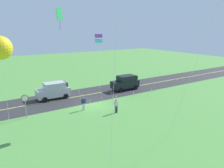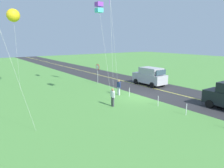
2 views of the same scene
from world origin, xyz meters
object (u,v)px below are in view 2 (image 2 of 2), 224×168
(stop_sign, at_px, (98,70))
(kite_yellow_high, at_px, (13,15))
(kite_blue_mid, at_px, (99,8))
(person_adult_near, at_px, (119,87))
(car_suv_foreground, at_px, (150,76))
(person_adult_companion, at_px, (113,97))

(stop_sign, height_order, kite_yellow_high, kite_yellow_high)
(kite_blue_mid, distance_m, kite_yellow_high, 10.69)
(stop_sign, xyz_separation_m, person_adult_near, (-6.18, 1.29, -0.94))
(person_adult_near, bearing_deg, stop_sign, 52.71)
(kite_blue_mid, bearing_deg, car_suv_foreground, -75.73)
(kite_yellow_high, bearing_deg, car_suv_foreground, -117.28)
(person_adult_companion, bearing_deg, kite_yellow_high, -38.92)
(car_suv_foreground, xyz_separation_m, kite_blue_mid, (-2.25, 8.86, 7.20))
(kite_yellow_high, bearing_deg, kite_blue_mid, -151.85)
(person_adult_companion, distance_m, kite_yellow_high, 14.56)
(person_adult_near, relative_size, kite_yellow_high, 0.18)
(car_suv_foreground, height_order, stop_sign, stop_sign)
(person_adult_near, distance_m, kite_blue_mid, 8.00)
(kite_blue_mid, relative_size, kite_yellow_high, 0.99)
(person_adult_near, height_order, person_adult_companion, same)
(kite_blue_mid, xyz_separation_m, kite_yellow_high, (9.43, 5.04, -0.14))
(person_adult_near, bearing_deg, car_suv_foreground, -10.89)
(stop_sign, bearing_deg, kite_yellow_high, 73.99)
(kite_blue_mid, bearing_deg, kite_yellow_high, 28.15)
(person_adult_near, bearing_deg, kite_yellow_high, 106.00)
(person_adult_companion, distance_m, kite_blue_mid, 7.79)
(car_suv_foreground, xyz_separation_m, person_adult_companion, (-4.37, 8.94, -0.29))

